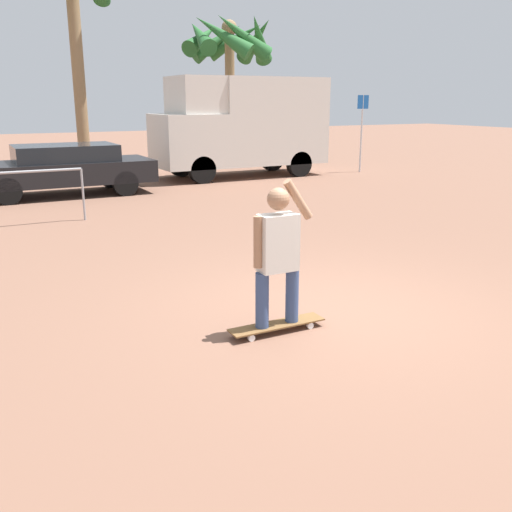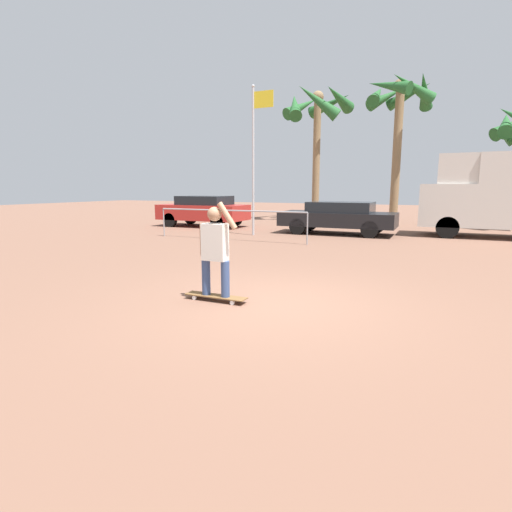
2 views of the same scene
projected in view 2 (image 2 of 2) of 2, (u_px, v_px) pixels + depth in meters
The scene contains 10 objects.
ground_plane at pixel (271, 304), 6.44m from camera, with size 80.00×80.00×0.00m, color brown.
skateboard at pixel (216, 296), 6.59m from camera, with size 1.07×0.24×0.09m.
person_skateboarder at pixel (215, 246), 6.45m from camera, with size 0.68×0.23×1.54m.
camper_van at pixel (504, 193), 14.53m from camera, with size 5.41×2.05×3.06m.
parked_car_black at pixel (338, 217), 15.94m from camera, with size 4.51×1.86×1.29m.
parked_car_red at pixel (203, 210), 19.05m from camera, with size 4.18×1.93×1.45m.
palm_tree_center_background at pixel (399, 103), 19.03m from camera, with size 3.41×3.51×7.09m.
palm_tree_far_left at pixel (316, 111), 21.77m from camera, with size 3.84×3.76×7.28m.
flagpole at pixel (255, 151), 15.14m from camera, with size 0.87×0.12×5.62m.
plaza_railing_segment at pixel (229, 214), 14.06m from camera, with size 5.77×0.05×1.08m.
Camera 2 is at (2.36, -5.75, 1.85)m, focal length 28.00 mm.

